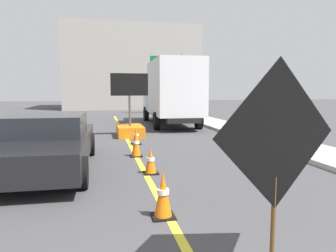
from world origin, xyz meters
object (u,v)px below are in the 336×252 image
object	(u,v)px
roadwork_sign	(277,138)
arrow_board_trailer	(130,125)
box_truck	(171,92)
highway_guide_sign	(173,73)
traffic_cone_mid_lane	(151,161)
pickup_car	(48,142)
traffic_cone_far_lane	(136,144)
traffic_cone_near_sign	(163,195)
traffic_cone_curbside	(136,136)

from	to	relation	value
roadwork_sign	arrow_board_trailer	xyz separation A→B (m)	(-0.62, 10.55, -0.99)
box_truck	arrow_board_trailer	bearing A→B (deg)	-125.26
highway_guide_sign	traffic_cone_mid_lane	size ratio (longest dim) A/B	8.17
box_truck	pickup_car	world-z (taller)	box_truck
traffic_cone_far_lane	highway_guide_sign	bearing A→B (deg)	73.30
box_truck	traffic_cone_far_lane	distance (m)	8.69
arrow_board_trailer	box_truck	distance (m)	4.81
traffic_cone_near_sign	traffic_cone_far_lane	distance (m)	4.61
box_truck	highway_guide_sign	world-z (taller)	highway_guide_sign
traffic_cone_mid_lane	roadwork_sign	bearing A→B (deg)	-80.54
box_truck	highway_guide_sign	bearing A→B (deg)	76.13
highway_guide_sign	roadwork_sign	bearing A→B (deg)	-100.26
box_truck	pickup_car	distance (m)	10.59
roadwork_sign	pickup_car	size ratio (longest dim) A/B	0.46
traffic_cone_mid_lane	traffic_cone_far_lane	world-z (taller)	traffic_cone_far_lane
traffic_cone_near_sign	traffic_cone_curbside	bearing A→B (deg)	87.22
box_truck	traffic_cone_mid_lane	bearing A→B (deg)	-105.21
roadwork_sign	traffic_cone_near_sign	xyz separation A→B (m)	(-0.92, 1.64, -1.11)
box_truck	pickup_car	bearing A→B (deg)	-119.50
arrow_board_trailer	highway_guide_sign	bearing A→B (deg)	68.78
highway_guide_sign	traffic_cone_curbside	world-z (taller)	highway_guide_sign
roadwork_sign	traffic_cone_curbside	world-z (taller)	roadwork_sign
box_truck	traffic_cone_far_lane	bearing A→B (deg)	-109.58
traffic_cone_near_sign	arrow_board_trailer	bearing A→B (deg)	88.09
arrow_board_trailer	highway_guide_sign	world-z (taller)	highway_guide_sign
pickup_car	traffic_cone_near_sign	size ratio (longest dim) A/B	6.98
traffic_cone_far_lane	traffic_cone_curbside	world-z (taller)	traffic_cone_far_lane
pickup_car	traffic_cone_near_sign	distance (m)	4.17
roadwork_sign	traffic_cone_curbside	distance (m)	8.48
traffic_cone_far_lane	roadwork_sign	bearing A→B (deg)	-82.42
pickup_car	traffic_cone_curbside	distance (m)	4.15
traffic_cone_curbside	box_truck	bearing A→B (deg)	66.11
arrow_board_trailer	traffic_cone_near_sign	size ratio (longest dim) A/B	3.68
pickup_car	traffic_cone_near_sign	xyz separation A→B (m)	(2.23, -3.51, -0.34)
roadwork_sign	pickup_car	world-z (taller)	roadwork_sign
highway_guide_sign	traffic_cone_mid_lane	distance (m)	19.41
roadwork_sign	traffic_cone_mid_lane	xyz separation A→B (m)	(-0.71, 4.24, -1.17)
traffic_cone_near_sign	traffic_cone_curbside	world-z (taller)	traffic_cone_near_sign
roadwork_sign	traffic_cone_mid_lane	world-z (taller)	roadwork_sign
box_truck	traffic_cone_near_sign	xyz separation A→B (m)	(-2.95, -12.67, -1.54)
pickup_car	traffic_cone_mid_lane	bearing A→B (deg)	-20.38
box_truck	highway_guide_sign	xyz separation A→B (m)	(2.09, 8.47, 1.53)
traffic_cone_near_sign	traffic_cone_curbside	distance (m)	6.75
traffic_cone_far_lane	box_truck	bearing A→B (deg)	70.42
pickup_car	highway_guide_sign	world-z (taller)	highway_guide_sign
traffic_cone_curbside	highway_guide_sign	bearing A→B (deg)	71.86
box_truck	traffic_cone_curbside	bearing A→B (deg)	-113.89
pickup_car	traffic_cone_far_lane	size ratio (longest dim) A/B	6.79
traffic_cone_far_lane	traffic_cone_near_sign	bearing A→B (deg)	-91.08
roadwork_sign	highway_guide_sign	bearing A→B (deg)	79.74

